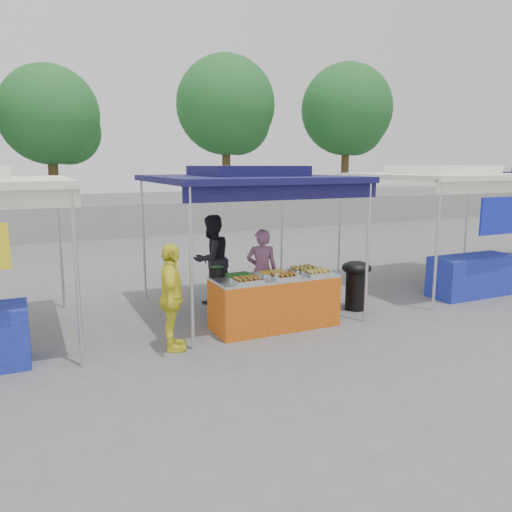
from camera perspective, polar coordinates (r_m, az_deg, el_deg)
name	(u,v)px	position (r m, az deg, el deg)	size (l,w,h in m)	color
ground_plane	(271,325)	(8.26, 1.77, -7.87)	(80.00, 80.00, 0.00)	slate
back_wall	(134,221)	(18.45, -13.81, 3.94)	(40.00, 0.25, 1.20)	gray
main_canopy	(247,177)	(8.72, -1.04, 8.96)	(3.20, 3.20, 2.57)	silver
neighbor_stall_right	(454,213)	(11.09, 21.72, 4.56)	(3.20, 3.20, 2.57)	silver
tree_1	(54,119)	(20.24, -22.11, 14.26)	(3.62, 3.57, 6.14)	#45371A
tree_2	(229,110)	(21.96, -3.16, 16.37)	(4.13, 4.13, 7.11)	#45371A
tree_3	(349,114)	(24.30, 10.54, 15.71)	(4.16, 4.16, 7.15)	#45371A
vendor_table	(274,301)	(8.05, 2.11, -5.20)	(2.00, 0.80, 0.85)	#D05912
food_tray_fl	(248,280)	(7.49, -0.93, -2.77)	(0.42, 0.30, 0.07)	silver
food_tray_fm	(284,276)	(7.75, 3.22, -2.32)	(0.42, 0.30, 0.07)	silver
food_tray_fr	(317,273)	(8.06, 7.01, -1.90)	(0.42, 0.30, 0.07)	silver
food_tray_bl	(239,276)	(7.75, -1.99, -2.32)	(0.42, 0.30, 0.07)	silver
food_tray_bm	(272,273)	(7.99, 1.80, -1.93)	(0.42, 0.30, 0.07)	silver
food_tray_br	(303,269)	(8.29, 5.39, -1.51)	(0.42, 0.30, 0.07)	silver
cooking_pot	(217,272)	(7.90, -4.48, -1.78)	(0.26, 0.26, 0.15)	black
skewer_cup	(277,277)	(7.62, 2.40, -2.42)	(0.08, 0.08, 0.10)	silver
wok_burner	(356,281)	(9.16, 11.36, -2.80)	(0.53, 0.53, 0.90)	black
crate_left	(235,311)	(8.55, -2.46, -6.26)	(0.46, 0.33, 0.28)	#1524AE
crate_right	(281,306)	(8.80, 2.91, -5.68)	(0.51, 0.36, 0.31)	#1524AE
crate_stacked	(281,289)	(8.72, 2.93, -3.78)	(0.49, 0.35, 0.30)	#1524AE
vendor_woman	(262,271)	(8.76, 0.67, -1.73)	(0.55, 0.36, 1.49)	#945E80
helper_man	(212,259)	(9.42, -5.08, -0.36)	(0.81, 0.63, 1.67)	black
customer_person	(172,298)	(7.07, -9.62, -4.72)	(0.89, 0.37, 1.52)	yellow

